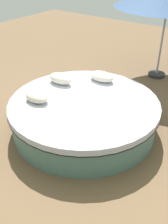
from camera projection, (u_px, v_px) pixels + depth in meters
The scene contains 5 objects.
ground_plane at pixel (84, 128), 4.97m from camera, with size 16.00×16.00×0.00m, color brown.
round_bed at pixel (84, 114), 4.81m from camera, with size 2.72×2.72×0.59m.
throw_pillow_0 at pixel (102, 76), 5.31m from camera, with size 0.53×0.32×0.19m, color silver.
throw_pillow_1 at pixel (60, 79), 5.21m from camera, with size 0.52×0.28×0.21m, color silver.
throw_pillow_2 at pixel (37, 97), 4.60m from camera, with size 0.47×0.30×0.18m, color beige.
Camera 1 is at (-2.40, 3.24, 2.92)m, focal length 41.58 mm.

